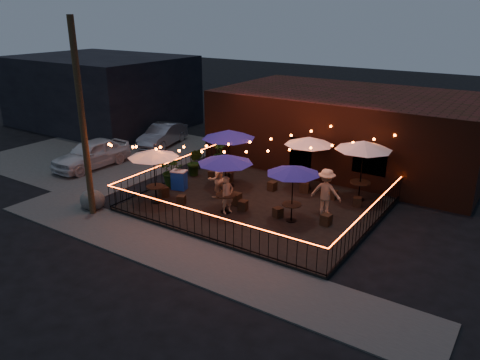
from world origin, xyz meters
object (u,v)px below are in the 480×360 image
(boulder, at_px, (92,200))
(cafe_table_2, at_px, (225,160))
(cafe_table_1, at_px, (229,135))
(cafe_table_4, at_px, (293,170))
(cafe_table_0, at_px, (153,154))
(utility_pole, at_px, (82,121))
(cafe_table_3, at_px, (309,141))
(cafe_table_5, at_px, (364,146))
(cooler, at_px, (179,180))

(boulder, bearing_deg, cafe_table_2, 26.66)
(cafe_table_1, distance_m, cafe_table_4, 4.76)
(cafe_table_0, xyz_separation_m, cafe_table_2, (3.18, 0.82, 0.09))
(utility_pole, height_order, cafe_table_0, utility_pole)
(cafe_table_0, bearing_deg, boulder, -138.57)
(cafe_table_0, relative_size, cafe_table_2, 0.81)
(utility_pole, xyz_separation_m, boulder, (-0.44, 0.38, -3.60))
(utility_pole, distance_m, cafe_table_1, 6.56)
(cafe_table_3, relative_size, boulder, 2.68)
(cafe_table_1, height_order, cafe_table_4, cafe_table_1)
(cafe_table_2, bearing_deg, cafe_table_0, -165.55)
(cafe_table_1, xyz_separation_m, cafe_table_5, (5.83, 1.78, -0.04))
(utility_pole, distance_m, cafe_table_0, 3.16)
(cafe_table_0, distance_m, cooler, 2.50)
(cafe_table_4, bearing_deg, cafe_table_5, 67.97)
(cafe_table_4, bearing_deg, utility_pole, -153.34)
(utility_pole, relative_size, cafe_table_5, 2.59)
(boulder, bearing_deg, cooler, 62.59)
(cafe_table_1, bearing_deg, cafe_table_3, 28.51)
(cafe_table_1, xyz_separation_m, cafe_table_2, (1.66, -2.62, -0.23))
(utility_pole, distance_m, cafe_table_4, 8.54)
(cafe_table_2, relative_size, cooler, 3.20)
(cafe_table_3, xyz_separation_m, cafe_table_4, (1.09, -3.65, -0.16))
(cafe_table_3, bearing_deg, cafe_table_5, -0.00)
(cafe_table_4, xyz_separation_m, cafe_table_5, (1.48, 3.65, 0.35))
(utility_pole, relative_size, cafe_table_0, 3.29)
(cafe_table_5, bearing_deg, cafe_table_4, -112.03)
(cafe_table_1, height_order, cafe_table_3, cafe_table_1)
(cafe_table_2, bearing_deg, cafe_table_4, 15.57)
(cafe_table_1, height_order, cooler, cafe_table_1)
(utility_pole, height_order, cooler, utility_pole)
(utility_pole, distance_m, boulder, 3.65)
(cooler, bearing_deg, cafe_table_5, 8.74)
(utility_pole, bearing_deg, cafe_table_5, 39.57)
(cooler, bearing_deg, cafe_table_4, -17.73)
(utility_pole, xyz_separation_m, cooler, (1.41, 3.96, -3.38))
(cafe_table_3, bearing_deg, boulder, -134.24)
(cafe_table_1, bearing_deg, cafe_table_4, -23.19)
(cafe_table_4, height_order, boulder, cafe_table_4)
(utility_pole, bearing_deg, cooler, 70.36)
(cafe_table_0, relative_size, cafe_table_3, 0.89)
(cafe_table_5, bearing_deg, boulder, -143.24)
(cafe_table_0, height_order, cafe_table_1, cafe_table_1)
(utility_pole, distance_m, cafe_table_2, 5.85)
(utility_pole, bearing_deg, cafe_table_1, 60.98)
(cafe_table_2, bearing_deg, boulder, -153.34)
(cafe_table_0, xyz_separation_m, cooler, (-0.19, 1.78, -1.75))
(cafe_table_0, relative_size, cooler, 2.61)
(cafe_table_0, relative_size, boulder, 2.38)
(cafe_table_2, height_order, cafe_table_3, cafe_table_3)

